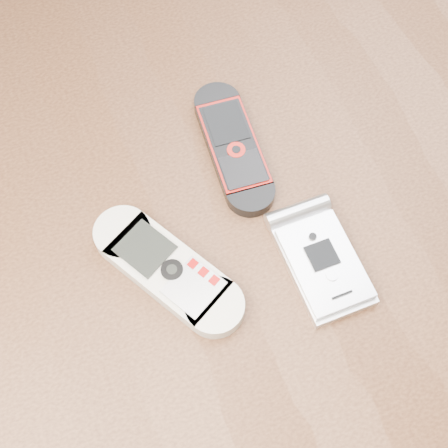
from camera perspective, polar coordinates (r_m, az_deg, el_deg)
ground at (r=1.28m, az=-0.22°, el=-15.22°), size 4.00×4.00×0.00m
table at (r=0.66m, az=-0.41°, el=-4.58°), size 1.20×0.80×0.75m
nokia_white at (r=0.54m, az=-5.19°, el=-4.16°), size 0.12×0.16×0.02m
nokia_black_red at (r=0.59m, az=0.84°, el=7.11°), size 0.06×0.15×0.01m
motorola_razr at (r=0.54m, az=8.98°, el=-3.40°), size 0.06×0.11×0.02m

